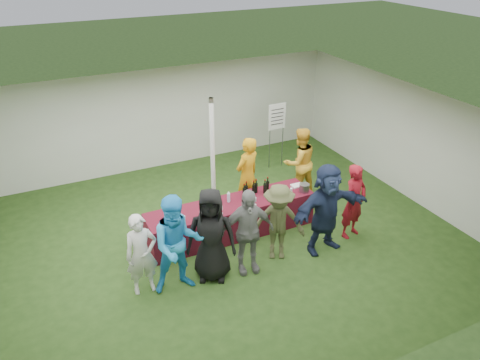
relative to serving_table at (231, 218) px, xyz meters
name	(u,v)px	position (x,y,z in m)	size (l,w,h in m)	color
ground	(214,242)	(-0.46, -0.13, -0.38)	(60.00, 60.00, 0.00)	#284719
tent	(213,157)	(0.04, 1.07, 0.98)	(10.00, 10.00, 10.00)	white
serving_table	(231,218)	(0.00, 0.00, 0.00)	(3.60, 0.80, 0.75)	maroon
wine_bottles	(255,189)	(0.64, 0.15, 0.50)	(0.66, 0.17, 0.32)	black
wine_glasses	(221,208)	(-0.35, -0.26, 0.49)	(2.78, 0.14, 0.16)	silver
water_bottle	(229,197)	(-0.02, 0.08, 0.48)	(0.07, 0.07, 0.23)	silver
bar_towel	(297,186)	(1.62, 0.05, 0.39)	(0.25, 0.18, 0.03)	white
dump_bucket	(304,188)	(1.64, -0.22, 0.46)	(0.22, 0.22, 0.18)	slate
wine_list_sign	(277,121)	(2.46, 2.47, 0.94)	(0.50, 0.03, 1.80)	slate
staff_pourer	(247,176)	(0.71, 0.69, 0.54)	(0.67, 0.44, 1.83)	#C6870F
staff_back	(300,162)	(2.20, 0.88, 0.49)	(0.84, 0.65, 1.72)	gold
customer_0	(142,255)	(-2.15, -0.96, 0.40)	(0.57, 0.37, 1.56)	silver
customer_1	(178,245)	(-1.55, -1.17, 0.57)	(0.92, 0.72, 1.89)	#2595DE
customer_2	(211,235)	(-0.91, -1.13, 0.54)	(0.90, 0.58, 1.84)	black
customer_3	(247,232)	(-0.24, -1.23, 0.49)	(1.02, 0.42, 1.73)	slate
customer_4	(278,222)	(0.48, -1.12, 0.43)	(1.03, 0.59, 1.60)	#464A29
customer_5	(326,209)	(1.45, -1.29, 0.57)	(1.75, 0.56, 1.89)	#1A2542
customer_6	(354,201)	(2.27, -1.13, 0.44)	(0.60, 0.39, 1.63)	maroon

